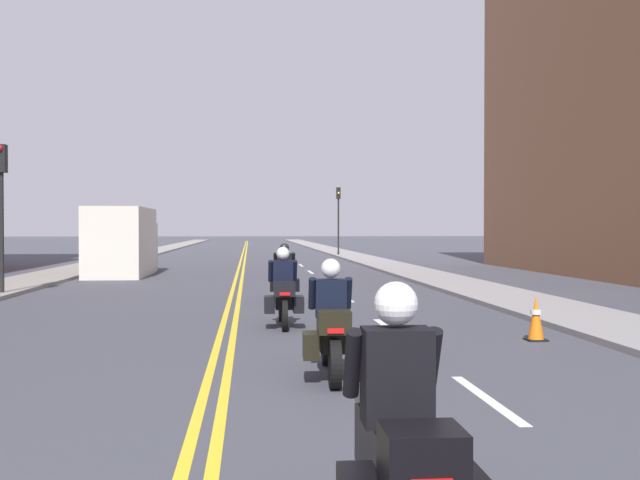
% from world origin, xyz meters
% --- Properties ---
extents(ground_plane, '(264.00, 264.00, 0.00)m').
position_xyz_m(ground_plane, '(0.00, 48.00, 0.00)').
color(ground_plane, '#3F4049').
extents(sidewalk_left, '(2.43, 144.00, 0.12)m').
position_xyz_m(sidewalk_left, '(-7.46, 48.00, 0.06)').
color(sidewalk_left, gray).
rests_on(sidewalk_left, ground).
extents(sidewalk_right, '(2.43, 144.00, 0.12)m').
position_xyz_m(sidewalk_right, '(7.46, 48.00, 0.06)').
color(sidewalk_right, gray).
rests_on(sidewalk_right, ground).
extents(centreline_yellow_inner, '(0.12, 132.00, 0.01)m').
position_xyz_m(centreline_yellow_inner, '(-0.12, 48.00, 0.00)').
color(centreline_yellow_inner, yellow).
rests_on(centreline_yellow_inner, ground).
extents(centreline_yellow_outer, '(0.12, 132.00, 0.01)m').
position_xyz_m(centreline_yellow_outer, '(0.12, 48.00, 0.00)').
color(centreline_yellow_outer, yellow).
rests_on(centreline_yellow_outer, ground).
extents(lane_dashes_white, '(0.14, 56.40, 0.01)m').
position_xyz_m(lane_dashes_white, '(3.12, 29.00, 0.00)').
color(lane_dashes_white, silver).
rests_on(lane_dashes_white, ground).
extents(building_right_1, '(7.99, 16.97, 21.08)m').
position_xyz_m(building_right_1, '(17.19, 29.92, 10.54)').
color(building_right_1, brown).
rests_on(building_right_1, ground).
extents(motorcycle_0, '(0.76, 2.23, 1.64)m').
position_xyz_m(motorcycle_0, '(1.27, 4.04, 0.67)').
color(motorcycle_0, black).
rests_on(motorcycle_0, ground).
extents(motorcycle_1, '(0.78, 2.17, 1.56)m').
position_xyz_m(motorcycle_1, '(1.48, 9.30, 0.63)').
color(motorcycle_1, black).
rests_on(motorcycle_1, ground).
extents(motorcycle_2, '(0.76, 2.09, 1.58)m').
position_xyz_m(motorcycle_2, '(1.08, 14.23, 0.66)').
color(motorcycle_2, black).
rests_on(motorcycle_2, ground).
extents(motorcycle_3, '(0.77, 2.25, 1.57)m').
position_xyz_m(motorcycle_3, '(1.34, 18.99, 0.65)').
color(motorcycle_3, black).
rests_on(motorcycle_3, ground).
extents(traffic_cone_0, '(0.34, 0.34, 0.79)m').
position_xyz_m(traffic_cone_0, '(5.38, 12.07, 0.39)').
color(traffic_cone_0, black).
rests_on(traffic_cone_0, ground).
extents(traffic_light_near, '(0.28, 0.38, 4.35)m').
position_xyz_m(traffic_light_near, '(-6.65, 21.38, 3.04)').
color(traffic_light_near, black).
rests_on(traffic_light_near, ground).
extents(traffic_light_far, '(0.28, 0.38, 4.84)m').
position_xyz_m(traffic_light_far, '(6.65, 50.32, 3.33)').
color(traffic_light_far, black).
rests_on(traffic_light_far, ground).
extents(parked_truck, '(2.20, 6.50, 2.80)m').
position_xyz_m(parked_truck, '(-4.85, 30.86, 1.27)').
color(parked_truck, '#B5CAB8').
rests_on(parked_truck, ground).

